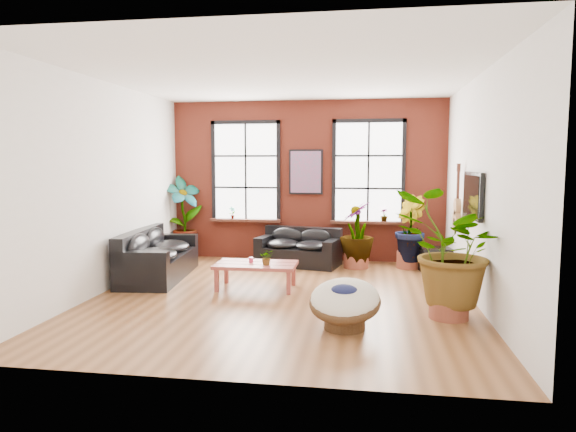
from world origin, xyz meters
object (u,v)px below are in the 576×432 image
object	(u,v)px
sofa_back	(299,248)
papasan_chair	(345,302)
sofa_left	(156,256)
coffee_table	(256,266)

from	to	relation	value
sofa_back	papasan_chair	world-z (taller)	sofa_back
sofa_back	sofa_left	bearing A→B (deg)	-135.25
papasan_chair	sofa_left	bearing A→B (deg)	153.39
sofa_back	papasan_chair	distance (m)	4.22
coffee_table	papasan_chair	distance (m)	2.50
sofa_back	sofa_left	world-z (taller)	sofa_left
sofa_left	papasan_chair	distance (m)	4.39
sofa_back	sofa_left	distance (m)	2.97
sofa_back	coffee_table	bearing A→B (deg)	-90.18
sofa_left	sofa_back	bearing A→B (deg)	-62.92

